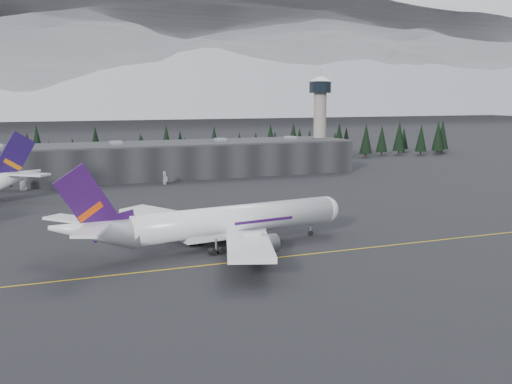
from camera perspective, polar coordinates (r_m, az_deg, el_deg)
name	(u,v)px	position (r m, az deg, el deg)	size (l,w,h in m)	color
ground	(297,253)	(123.52, 3.67, -5.40)	(1400.00, 1400.00, 0.00)	black
taxiline	(302,255)	(121.79, 4.09, -5.60)	(400.00, 0.40, 0.02)	gold
terminal	(144,160)	(239.33, -9.95, 2.78)	(160.00, 30.00, 12.60)	black
control_tower	(320,112)	(268.21, 5.71, 7.13)	(10.00, 10.00, 37.70)	gray
treeline	(123,150)	(275.23, -11.73, 3.71)	(360.00, 20.00, 15.00)	black
mountain_ridge	(17,115)	(1108.65, -20.47, 6.44)	(4400.00, 900.00, 420.00)	white
jet_main	(212,223)	(125.39, -3.97, -2.78)	(62.00, 56.89, 18.29)	white
gse_vehicle_a	(23,189)	(215.74, -19.97, 0.27)	(2.15, 4.67, 1.30)	#BDBDC0
gse_vehicle_b	(165,182)	(219.45, -8.05, 0.86)	(1.83, 4.55, 1.55)	silver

